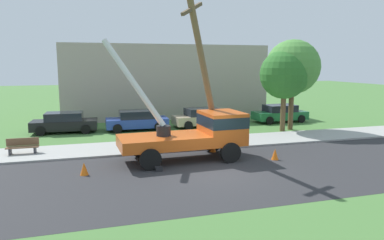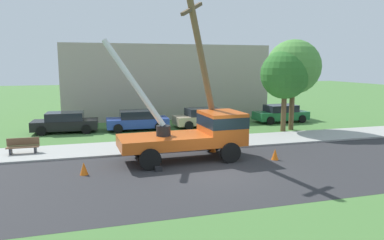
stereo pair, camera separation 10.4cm
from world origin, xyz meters
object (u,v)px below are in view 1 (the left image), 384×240
at_px(parked_sedan_blue, 137,120).
at_px(parked_sedan_tan, 202,117).
at_px(parked_sedan_green, 280,113).
at_px(park_bench, 23,147).
at_px(parked_sedan_black, 65,122).
at_px(roadside_tree_far, 293,67).
at_px(traffic_cone_ahead, 275,154).
at_px(utility_truck, 198,131).
at_px(leaning_utility_pole, 205,73).
at_px(roadside_tree_near, 284,75).
at_px(traffic_cone_behind, 84,169).
at_px(traffic_cone_curbside, 213,147).

bearing_deg(parked_sedan_blue, parked_sedan_tan, 0.41).
height_order(parked_sedan_green, park_bench, parked_sedan_green).
bearing_deg(parked_sedan_tan, park_bench, -154.36).
relative_size(parked_sedan_black, roadside_tree_far, 0.69).
bearing_deg(traffic_cone_ahead, utility_truck, 160.27).
bearing_deg(parked_sedan_blue, parked_sedan_green, 1.57).
relative_size(parked_sedan_black, park_bench, 2.82).
bearing_deg(leaning_utility_pole, roadside_tree_near, 33.24).
height_order(leaning_utility_pole, parked_sedan_blue, leaning_utility_pole).
xyz_separation_m(park_bench, roadside_tree_far, (17.59, 2.64, 4.06)).
height_order(traffic_cone_behind, parked_sedan_black, parked_sedan_black).
distance_m(leaning_utility_pole, traffic_cone_behind, 7.52).
relative_size(traffic_cone_behind, park_bench, 0.35).
distance_m(traffic_cone_ahead, parked_sedan_tan, 10.24).
bearing_deg(parked_sedan_tan, traffic_cone_ahead, -87.09).
distance_m(traffic_cone_ahead, parked_sedan_green, 12.27).
relative_size(leaning_utility_pole, parked_sedan_tan, 1.87).
bearing_deg(parked_sedan_tan, roadside_tree_far, -27.49).
bearing_deg(parked_sedan_tan, traffic_cone_behind, -130.57).
bearing_deg(traffic_cone_curbside, roadside_tree_far, 31.74).
bearing_deg(parked_sedan_green, parked_sedan_black, 179.52).
bearing_deg(parked_sedan_black, parked_sedan_green, -0.48).
relative_size(utility_truck, traffic_cone_curbside, 12.23).
distance_m(parked_sedan_tan, parked_sedan_green, 6.85).
distance_m(parked_sedan_black, roadside_tree_far, 16.60).
relative_size(traffic_cone_curbside, parked_sedan_blue, 0.13).
height_order(traffic_cone_behind, parked_sedan_blue, parked_sedan_blue).
bearing_deg(traffic_cone_curbside, park_bench, 167.77).
bearing_deg(roadside_tree_far, parked_sedan_tan, 152.51).
distance_m(traffic_cone_curbside, parked_sedan_black, 11.53).
distance_m(leaning_utility_pole, parked_sedan_tan, 9.43).
bearing_deg(utility_truck, parked_sedan_black, 126.26).
bearing_deg(roadside_tree_far, traffic_cone_behind, -153.82).
height_order(utility_truck, traffic_cone_curbside, utility_truck).
distance_m(traffic_cone_ahead, park_bench, 13.12).
bearing_deg(leaning_utility_pole, roadside_tree_far, 32.25).
distance_m(parked_sedan_black, parked_sedan_tan, 10.00).
height_order(traffic_cone_behind, park_bench, park_bench).
bearing_deg(utility_truck, parked_sedan_green, 42.68).
bearing_deg(leaning_utility_pole, traffic_cone_behind, -163.34).
xyz_separation_m(traffic_cone_ahead, parked_sedan_tan, (-0.52, 10.22, 0.43)).
bearing_deg(traffic_cone_curbside, parked_sedan_tan, 76.18).
bearing_deg(roadside_tree_near, traffic_cone_curbside, -147.22).
distance_m(traffic_cone_curbside, park_bench, 10.10).
relative_size(parked_sedan_black, parked_sedan_green, 1.02).
xyz_separation_m(traffic_cone_behind, parked_sedan_green, (15.53, 10.43, 0.43)).
bearing_deg(traffic_cone_ahead, traffic_cone_curbside, 135.13).
bearing_deg(utility_truck, traffic_cone_behind, -167.50).
height_order(leaning_utility_pole, traffic_cone_ahead, leaning_utility_pole).
bearing_deg(parked_sedan_green, roadside_tree_far, -107.46).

